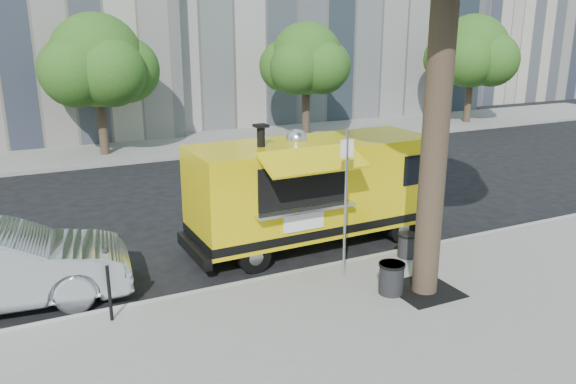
% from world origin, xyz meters
% --- Properties ---
extents(ground, '(120.00, 120.00, 0.00)m').
position_xyz_m(ground, '(0.00, 0.00, 0.00)').
color(ground, black).
rests_on(ground, ground).
extents(sidewalk, '(60.00, 6.00, 0.15)m').
position_xyz_m(sidewalk, '(0.00, -4.00, 0.07)').
color(sidewalk, gray).
rests_on(sidewalk, ground).
extents(curb, '(60.00, 0.14, 0.16)m').
position_xyz_m(curb, '(0.00, -0.93, 0.07)').
color(curb, '#999993').
rests_on(curb, ground).
extents(far_sidewalk, '(60.00, 5.00, 0.15)m').
position_xyz_m(far_sidewalk, '(0.00, 13.50, 0.07)').
color(far_sidewalk, gray).
rests_on(far_sidewalk, ground).
extents(tree_well, '(1.20, 1.20, 0.02)m').
position_xyz_m(tree_well, '(2.60, -2.80, 0.15)').
color(tree_well, black).
rests_on(tree_well, sidewalk).
extents(far_tree_b, '(3.60, 3.60, 5.50)m').
position_xyz_m(far_tree_b, '(-1.00, 12.70, 3.83)').
color(far_tree_b, '#33261C').
rests_on(far_tree_b, far_sidewalk).
extents(far_tree_c, '(3.24, 3.24, 5.21)m').
position_xyz_m(far_tree_c, '(8.00, 12.40, 3.72)').
color(far_tree_c, '#33261C').
rests_on(far_tree_c, far_sidewalk).
extents(far_tree_d, '(3.78, 3.78, 5.64)m').
position_xyz_m(far_tree_d, '(18.00, 12.60, 3.89)').
color(far_tree_d, '#33261C').
rests_on(far_tree_d, far_sidewalk).
extents(sign_post, '(0.28, 0.06, 3.00)m').
position_xyz_m(sign_post, '(1.55, -1.55, 1.85)').
color(sign_post, silver).
rests_on(sign_post, sidewalk).
extents(parking_meter, '(0.11, 0.11, 1.33)m').
position_xyz_m(parking_meter, '(-3.00, -1.35, 0.98)').
color(parking_meter, black).
rests_on(parking_meter, sidewalk).
extents(food_truck, '(6.14, 2.91, 2.99)m').
position_xyz_m(food_truck, '(1.97, 0.57, 1.41)').
color(food_truck, yellow).
rests_on(food_truck, ground).
extents(trash_bin_left, '(0.44, 0.44, 0.53)m').
position_xyz_m(trash_bin_left, '(3.34, -1.30, 0.44)').
color(trash_bin_left, black).
rests_on(trash_bin_left, sidewalk).
extents(trash_bin_right, '(0.51, 0.51, 0.61)m').
position_xyz_m(trash_bin_right, '(1.96, -2.61, 0.48)').
color(trash_bin_right, black).
rests_on(trash_bin_right, sidewalk).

